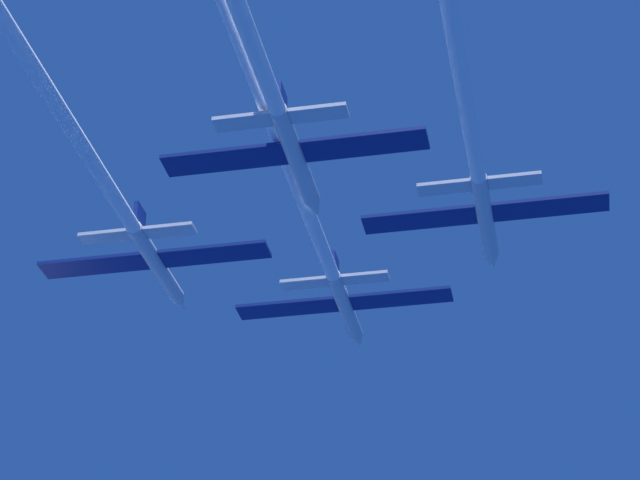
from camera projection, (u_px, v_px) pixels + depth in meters
name	position (u px, v px, depth m)	size (l,w,h in m)	color
jet_lead	(301.00, 195.00, 98.47)	(18.79, 63.46, 3.11)	silver
jet_left_wing	(65.00, 119.00, 88.05)	(18.79, 67.29, 3.11)	silver
jet_right_wing	(458.00, 58.00, 83.94)	(18.79, 66.70, 3.11)	silver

